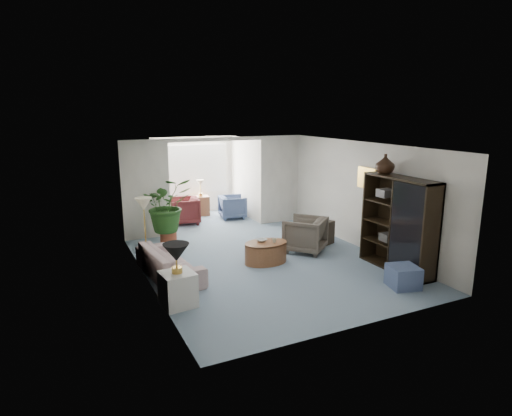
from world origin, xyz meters
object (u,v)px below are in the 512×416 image
floor_lamp (144,204)px  end_table (178,289)px  wingback_chair (305,234)px  coffee_bowl (262,240)px  sunroom_chair_maroon (184,211)px  plant_pot (169,237)px  sunroom_chair_blue (233,207)px  coffee_cup (274,241)px  sunroom_table (201,206)px  cabinet_urn (385,164)px  framed_picture (367,178)px  coffee_table (266,252)px  side_table_dark (323,232)px  ottoman (403,277)px  table_lamp (176,253)px  sofa (169,262)px  entertainment_cabinet (398,224)px

floor_lamp → end_table: bearing=-89.6°
floor_lamp → wingback_chair: floor_lamp is taller
coffee_bowl → sunroom_chair_maroon: 3.85m
end_table → coffee_bowl: size_ratio=2.69×
plant_pot → sunroom_chair_blue: 2.94m
coffee_bowl → coffee_cup: bearing=-45.0°
sunroom_table → cabinet_urn: bearing=-69.3°
framed_picture → coffee_cup: size_ratio=5.23×
end_table → plant_pot: bearing=78.3°
coffee_table → plant_pot: size_ratio=2.37×
side_table_dark → wingback_chair: bearing=-156.8°
ottoman → framed_picture: bearing=69.8°
side_table_dark → floor_lamp: bearing=170.7°
coffee_table → sunroom_table: size_ratio=1.58×
table_lamp → floor_lamp: floor_lamp is taller
coffee_bowl → coffee_cup: size_ratio=2.26×
sunroom_table → sofa: bearing=-115.5°
framed_picture → floor_lamp: 4.99m
sofa → floor_lamp: bearing=4.6°
framed_picture → ottoman: 2.66m
side_table_dark → cabinet_urn: cabinet_urn is taller
ottoman → sunroom_table: bearing=103.1°
framed_picture → side_table_dark: size_ratio=0.89×
framed_picture → cabinet_urn: (-0.23, -0.80, 0.42)m
coffee_cup → plant_pot: coffee_cup is taller
coffee_table → wingback_chair: wingback_chair is taller
entertainment_cabinet → sunroom_chair_maroon: 6.16m
coffee_bowl → plant_pot: 2.61m
plant_pot → sunroom_chair_blue: (2.40, 1.70, 0.18)m
end_table → wingback_chair: bearing=23.9°
end_table → coffee_cup: 2.67m
end_table → sunroom_chair_maroon: 5.37m
floor_lamp → sunroom_chair_maroon: bearing=58.4°
coffee_bowl → wingback_chair: 1.23m
framed_picture → coffee_bowl: (-2.51, 0.30, -1.22)m
floor_lamp → sunroom_chair_maroon: 3.21m
sunroom_chair_blue → sunroom_chair_maroon: sunroom_chair_maroon is taller
sunroom_chair_blue → end_table: bearing=157.6°
cabinet_urn → plant_pot: cabinet_urn is taller
side_table_dark → sunroom_chair_blue: size_ratio=0.75×
cabinet_urn → ottoman: 2.36m
coffee_table → plant_pot: coffee_table is taller
coffee_bowl → cabinet_urn: cabinet_urn is taller
side_table_dark → sunroom_chair_blue: sunroom_chair_blue is taller
sofa → entertainment_cabinet: 4.64m
wingback_chair → coffee_table: bearing=-27.0°
plant_pot → sunroom_chair_blue: sunroom_chair_blue is taller
end_table → floor_lamp: 2.67m
coffee_table → entertainment_cabinet: entertainment_cabinet is taller
floor_lamp → coffee_table: 2.80m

